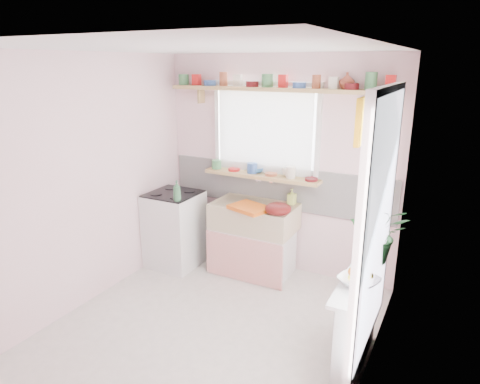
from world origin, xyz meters
The scene contains 19 objects.
room centered at (0.66, 0.86, 1.37)m, with size 3.20×3.20×3.20m.
sink_unit centered at (-0.15, 1.29, 0.43)m, with size 0.95×0.65×1.11m.
cooker centered at (-1.10, 1.05, 0.46)m, with size 0.58×0.58×0.93m.
radiator_ledge centered at (1.30, 0.20, 0.40)m, with size 0.22×0.95×0.78m.
windowsill centered at (-0.15, 1.48, 1.14)m, with size 1.40×0.22×0.04m, color tan.
pine_shelf centered at (0.00, 1.47, 2.12)m, with size 2.52×0.24×0.04m, color tan.
shelf_crockery centered at (0.00, 1.47, 2.20)m, with size 2.47×0.11×0.12m.
sill_crockery centered at (-0.20, 1.48, 1.21)m, with size 1.35×0.11×0.12m.
dish_tray centered at (-0.11, 1.10, 0.87)m, with size 0.42×0.31×0.04m, color orange.
colander centered at (0.22, 1.10, 0.91)m, with size 0.28×0.28×0.13m, color #520E0E.
jade_plant centered at (1.33, 0.60, 1.03)m, with size 0.46×0.40×0.51m, color #265F2A.
fruit_bowl centered at (1.30, 0.10, 0.81)m, with size 0.29×0.29×0.07m, color silver.
herb_pot centered at (1.33, 0.24, 0.88)m, with size 0.11×0.07×0.21m, color #285E25.
soap_bottle_sink centered at (0.22, 1.50, 0.94)m, with size 0.08×0.08×0.18m, color #C8DC61.
sill_cup centered at (0.15, 1.54, 1.21)m, with size 0.13×0.13×0.10m, color white.
sill_bowl centered at (-0.25, 1.54, 1.19)m, with size 0.20×0.20×0.06m, color #3366A6.
shelf_vase centered at (0.75, 1.53, 2.22)m, with size 0.16×0.16×0.16m, color #B04D36.
cooker_bottle centered at (-0.88, 0.83, 1.03)m, with size 0.09×0.09×0.23m, color #3A754A.
fruit centered at (1.31, 0.11, 0.87)m, with size 0.20×0.14×0.10m.
Camera 1 is at (1.85, -2.87, 2.39)m, focal length 32.00 mm.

